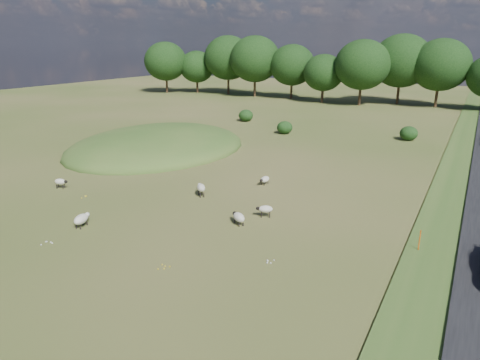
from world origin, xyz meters
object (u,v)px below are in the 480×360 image
Objects in this scene: sheep_2 at (81,219)px; sheep_5 at (239,217)px; marker_post at (419,241)px; sheep_6 at (265,179)px; sheep_4 at (265,209)px; sheep_0 at (60,182)px; sheep_3 at (201,188)px; sheep_1 at (143,163)px.

sheep_2 reaches higher than sheep_5.
sheep_6 is at bearing 152.68° from marker_post.
sheep_4 is at bearing -82.66° from sheep_5.
sheep_6 is at bearing -41.14° from sheep_5.
sheep_0 is at bearing -175.08° from marker_post.
sheep_6 is at bearing -76.64° from sheep_3.
sheep_4 is at bearing -67.01° from sheep_2.
sheep_1 is at bearing 10.57° from sheep_2.
marker_post is 0.98× the size of sheep_5.
sheep_2 is 1.22× the size of sheep_6.
sheep_2 is at bearing -80.29° from sheep_1.
marker_post is 0.88× the size of sheep_2.
sheep_6 is (-11.59, 5.99, -0.20)m from marker_post.
sheep_3 is (-14.33, 1.56, 0.01)m from marker_post.
sheep_2 is (-17.41, -6.11, -0.12)m from marker_post.
sheep_2 reaches higher than sheep_6.
marker_post is 1.07× the size of sheep_3.
sheep_0 is at bearing 37.02° from sheep_5.
sheep_0 reaches higher than sheep_6.
sheep_3 is 0.91× the size of sheep_5.
sheep_2 is at bearing 113.18° from sheep_3.
sheep_3 is 5.67m from sheep_4.
sheep_0 is at bearing 65.39° from sheep_3.
sheep_5 is at bearing 22.13° from sheep_6.
sheep_3 is 1.00× the size of sheep_6.
marker_post is 24.25m from sheep_0.
sheep_3 is 5.21m from sheep_6.
marker_post is at bearing 70.30° from sheep_6.
sheep_0 is at bearing 45.37° from sheep_2.
sheep_0 is 0.89× the size of sheep_1.
sheep_4 is (8.61, 6.44, 0.04)m from sheep_2.
sheep_0 is 1.01× the size of sheep_4.
sheep_4 is 6.32m from sheep_6.
marker_post reaches higher than sheep_5.
sheep_4 is (13.45, -4.26, -0.07)m from sheep_1.
marker_post reaches higher than sheep_0.
marker_post is 13.05m from sheep_6.
sheep_2 is at bearing 10.21° from sheep_4.
sheep_3 is at bearing -24.10° from sheep_6.
sheep_1 is 13.92m from sheep_5.
sheep_4 is at bearing 177.91° from marker_post.
sheep_2 is 13.43m from sheep_6.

